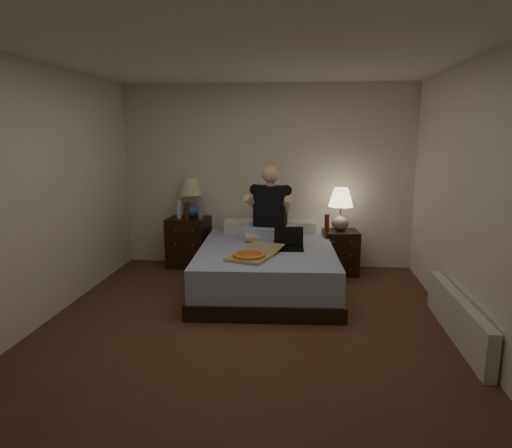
# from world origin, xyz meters

# --- Properties ---
(floor) EXTENTS (4.00, 4.50, 0.00)m
(floor) POSITION_xyz_m (0.00, 0.00, 0.00)
(floor) COLOR brown
(floor) RESTS_ON ground
(ceiling) EXTENTS (4.00, 4.50, 0.00)m
(ceiling) POSITION_xyz_m (0.00, 0.00, 2.50)
(ceiling) COLOR white
(ceiling) RESTS_ON ground
(wall_back) EXTENTS (4.00, 0.00, 2.50)m
(wall_back) POSITION_xyz_m (0.00, 2.25, 1.25)
(wall_back) COLOR white
(wall_back) RESTS_ON ground
(wall_front) EXTENTS (4.00, 0.00, 2.50)m
(wall_front) POSITION_xyz_m (0.00, -2.25, 1.25)
(wall_front) COLOR white
(wall_front) RESTS_ON ground
(wall_left) EXTENTS (0.00, 4.50, 2.50)m
(wall_left) POSITION_xyz_m (-2.00, 0.00, 1.25)
(wall_left) COLOR white
(wall_left) RESTS_ON ground
(wall_right) EXTENTS (0.00, 4.50, 2.50)m
(wall_right) POSITION_xyz_m (2.00, 0.00, 1.25)
(wall_right) COLOR white
(wall_right) RESTS_ON ground
(bed) EXTENTS (1.69, 2.17, 0.52)m
(bed) POSITION_xyz_m (0.10, 1.22, 0.26)
(bed) COLOR #586DB1
(bed) RESTS_ON floor
(nightstand_left) EXTENTS (0.58, 0.53, 0.69)m
(nightstand_left) POSITION_xyz_m (-1.07, 2.05, 0.34)
(nightstand_left) COLOR black
(nightstand_left) RESTS_ON floor
(nightstand_right) EXTENTS (0.49, 0.45, 0.58)m
(nightstand_right) POSITION_xyz_m (1.01, 1.89, 0.29)
(nightstand_right) COLOR black
(nightstand_right) RESTS_ON floor
(lamp_left) EXTENTS (0.36, 0.36, 0.56)m
(lamp_left) POSITION_xyz_m (-1.02, 2.05, 0.97)
(lamp_left) COLOR #284D95
(lamp_left) RESTS_ON nightstand_left
(lamp_right) EXTENTS (0.39, 0.39, 0.56)m
(lamp_right) POSITION_xyz_m (1.00, 1.92, 0.86)
(lamp_right) COLOR gray
(lamp_right) RESTS_ON nightstand_right
(water_bottle) EXTENTS (0.07, 0.07, 0.25)m
(water_bottle) POSITION_xyz_m (-1.17, 1.98, 0.81)
(water_bottle) COLOR white
(water_bottle) RESTS_ON nightstand_left
(soda_can) EXTENTS (0.07, 0.07, 0.10)m
(soda_can) POSITION_xyz_m (-0.88, 1.96, 0.74)
(soda_can) COLOR #ABAAA6
(soda_can) RESTS_ON nightstand_left
(beer_bottle_left) EXTENTS (0.06, 0.06, 0.23)m
(beer_bottle_left) POSITION_xyz_m (-1.05, 1.91, 0.80)
(beer_bottle_left) COLOR #59230C
(beer_bottle_left) RESTS_ON nightstand_left
(beer_bottle_right) EXTENTS (0.06, 0.06, 0.23)m
(beer_bottle_right) POSITION_xyz_m (0.83, 1.80, 0.70)
(beer_bottle_right) COLOR #62220E
(beer_bottle_right) RESTS_ON nightstand_right
(person) EXTENTS (0.72, 0.60, 0.93)m
(person) POSITION_xyz_m (0.10, 1.58, 0.99)
(person) COLOR black
(person) RESTS_ON bed
(laptop) EXTENTS (0.35, 0.30, 0.24)m
(laptop) POSITION_xyz_m (0.36, 1.09, 0.64)
(laptop) COLOR black
(laptop) RESTS_ON bed
(pizza_box) EXTENTS (0.62, 0.85, 0.08)m
(pizza_box) POSITION_xyz_m (-0.05, 0.61, 0.56)
(pizza_box) COLOR tan
(pizza_box) RESTS_ON bed
(radiator) EXTENTS (0.10, 1.60, 0.40)m
(radiator) POSITION_xyz_m (1.93, 0.02, 0.20)
(radiator) COLOR silver
(radiator) RESTS_ON floor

